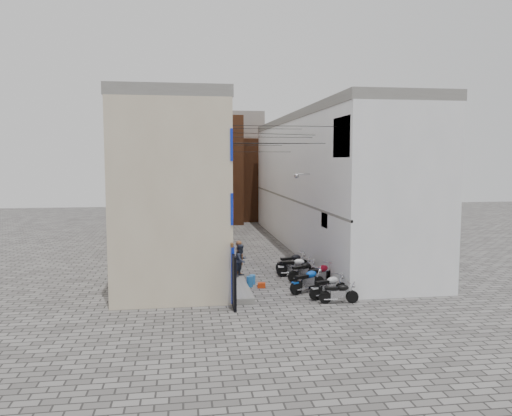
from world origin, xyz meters
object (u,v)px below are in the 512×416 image
person_b (241,260)px  motorcycle_c (308,279)px  motorcycle_g (292,261)px  water_jug_far (252,280)px  red_crate (262,285)px  motorcycle_e (303,270)px  person_a (239,257)px  water_jug_near (250,281)px  motorcycle_b (329,285)px  motorcycle_a (339,292)px  motorcycle_d (320,274)px  motorcycle_f (295,266)px

person_b → motorcycle_c: bearing=-93.6°
motorcycle_g → person_b: size_ratio=1.24×
water_jug_far → red_crate: bearing=-65.5°
motorcycle_e → red_crate: 2.55m
motorcycle_g → red_crate: motorcycle_g is taller
motorcycle_e → person_a: (-3.10, 0.83, 0.57)m
motorcycle_e → water_jug_far: motorcycle_e is taller
water_jug_near → red_crate: size_ratio=1.33×
water_jug_far → motorcycle_b: bearing=-44.7°
person_b → motorcycle_g: bearing=-22.8°
motorcycle_c → motorcycle_e: size_ratio=1.11×
water_jug_near → red_crate: water_jug_near is taller
motorcycle_a → motorcycle_e: motorcycle_e is taller
motorcycle_d → motorcycle_g: (-0.64, 3.10, -0.03)m
motorcycle_b → motorcycle_f: size_ratio=1.01×
motorcycle_c → motorcycle_f: (0.11, 3.05, -0.03)m
motorcycle_b → motorcycle_f: 4.18m
motorcycle_g → water_jug_near: bearing=-60.9°
motorcycle_b → water_jug_near: size_ratio=3.98×
motorcycle_b → water_jug_near: 4.00m
motorcycle_a → motorcycle_f: motorcycle_f is taller
motorcycle_c → motorcycle_g: bearing=147.6°
person_a → motorcycle_f: bearing=-106.7°
motorcycle_c → red_crate: size_ratio=5.52×
motorcycle_f → motorcycle_g: (0.10, 1.06, 0.01)m
motorcycle_b → person_a: person_a is taller
person_a → water_jug_far: 1.55m
motorcycle_d → red_crate: size_ratio=5.61×
motorcycle_d → person_b: (-3.60, 1.53, 0.45)m
person_b → water_jug_near: (0.27, -1.17, -0.80)m
person_b → water_jug_near: size_ratio=3.23×
motorcycle_d → motorcycle_f: 2.16m
motorcycle_d → motorcycle_f: (-0.74, 2.03, -0.04)m
motorcycle_a → motorcycle_c: 2.08m
motorcycle_d → motorcycle_f: bearing=166.5°
motorcycle_e → water_jug_far: 2.64m
motorcycle_c → person_a: (-2.78, 3.00, 0.51)m
motorcycle_f → person_a: 2.94m
motorcycle_d → motorcycle_e: (-0.53, 1.16, -0.07)m
motorcycle_f → motorcycle_c: bearing=1.8°
motorcycle_e → water_jug_far: (-2.60, -0.36, -0.31)m
water_jug_far → motorcycle_a: bearing=-49.9°
motorcycle_b → water_jug_far: motorcycle_b is taller
motorcycle_a → water_jug_far: motorcycle_a is taller
motorcycle_e → motorcycle_g: (-0.11, 1.94, 0.04)m
motorcycle_e → person_b: person_b is taller
motorcycle_e → water_jug_near: 2.92m
person_b → red_crate: 1.90m
motorcycle_b → motorcycle_g: motorcycle_g is taller
person_b → water_jug_far: 1.19m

